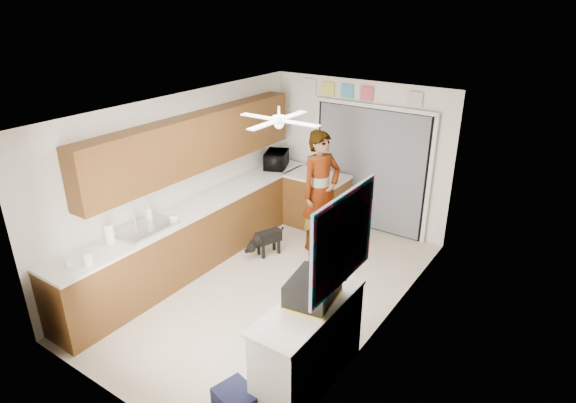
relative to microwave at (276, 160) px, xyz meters
The scene contains 40 objects.
floor 2.56m from the microwave, 56.24° to the right, with size 5.00×5.00×0.00m, color #C1B49B.
ceiling 2.72m from the microwave, 56.24° to the right, with size 5.00×5.00×0.00m, color white.
wall_back 1.42m from the microwave, 23.74° to the left, with size 3.20×3.20×0.00m, color white.
wall_front 4.62m from the microwave, 73.76° to the right, with size 3.20×3.20×0.00m, color white.
wall_left 1.96m from the microwave, 99.08° to the right, with size 5.00×5.00×0.00m, color white.
wall_right 3.48m from the microwave, 33.75° to the right, with size 5.00×5.00×0.00m, color white.
left_base_cabinets 2.03m from the microwave, 90.26° to the right, with size 0.60×4.80×0.90m, color brown.
left_countertop 1.94m from the microwave, 89.96° to the right, with size 0.62×4.80×0.04m, color white.
upper_cabinets 1.88m from the microwave, 94.91° to the right, with size 0.32×4.00×0.80m, color brown.
sink_basin 2.93m from the microwave, 89.97° to the right, with size 0.50×0.76×0.06m, color silver.
faucet 2.94m from the microwave, 93.68° to the right, with size 0.03×0.03×0.22m, color silver.
peninsula_base 1.02m from the microwave, ahead, with size 1.00×0.60×0.90m, color brown.
peninsula_top 0.81m from the microwave, ahead, with size 1.04×0.64×0.04m, color white.
back_opening_recess 1.63m from the microwave, 19.24° to the left, with size 2.00×0.06×2.10m, color black.
curtain_panel 1.62m from the microwave, 17.91° to the left, with size 1.90×0.03×2.05m, color gray.
door_trim_left 0.73m from the microwave, 44.26° to the left, with size 0.06×0.04×2.10m, color white.
door_trim_right 2.61m from the microwave, 11.22° to the left, with size 0.06×0.04×2.10m, color white.
door_trim_head 1.92m from the microwave, 18.24° to the left, with size 2.10×0.04×0.06m, color white.
header_frame_0 1.50m from the microwave, 37.89° to the left, with size 0.22×0.02×0.22m, color #E8DC4D.
header_frame_1 1.69m from the microwave, 27.32° to the left, with size 0.22×0.02×0.22m, color #4798BF.
header_frame_2 1.92m from the microwave, 21.14° to the left, with size 0.22×0.02×0.22m, color #D24F61.
header_frame_4 2.56m from the microwave, 13.79° to the left, with size 0.22×0.02×0.22m, color beige.
route66_sign 1.37m from the microwave, 57.61° to the left, with size 0.22×0.02×0.26m, color silver.
right_counter_base 4.15m from the microwave, 49.86° to the right, with size 0.50×1.40×0.90m, color white.
right_counter_top 4.09m from the microwave, 49.96° to the right, with size 0.54×1.44×0.04m, color white.
abstract_painting 4.14m from the microwave, 45.60° to the right, with size 0.03×1.15×0.95m, color pink.
ceiling_fan 2.49m from the microwave, 53.29° to the right, with size 1.14×1.14×0.24m, color white.
microwave is the anchor object (origin of this frame).
soap_bottle 2.74m from the microwave, 92.84° to the right, with size 0.11×0.11×0.28m, color silver.
cup 2.56m from the microwave, 86.92° to the right, with size 0.13×0.13×0.10m, color white.
jar_a 3.89m from the microwave, 87.45° to the right, with size 0.11×0.11×0.16m, color silver.
jar_b 4.04m from the microwave, 89.76° to the right, with size 0.07×0.07×0.11m, color silver.
paper_towel_roll 3.41m from the microwave, 91.12° to the right, with size 0.12×0.12×0.25m, color white.
suitcase 4.00m from the microwave, 49.24° to the right, with size 0.43×0.57×0.24m, color black.
suitcase_rim 4.00m from the microwave, 49.24° to the right, with size 0.44×0.58×0.02m, color yellow.
suitcase_lid 3.79m from the microwave, 46.37° to the right, with size 0.42×0.03×0.50m, color black.
navy_crate 4.61m from the microwave, 59.47° to the right, with size 0.40×0.34×0.25m, color #141632.
cabinet_door_panel 2.19m from the microwave, 35.11° to the right, with size 0.37×0.03×0.55m, color brown.
man 1.36m from the microwave, 24.16° to the right, with size 0.70×0.46×1.91m, color white.
dog 1.65m from the microwave, 59.66° to the right, with size 0.24×0.57×0.44m, color black.
Camera 1 is at (3.39, -4.56, 3.76)m, focal length 30.00 mm.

